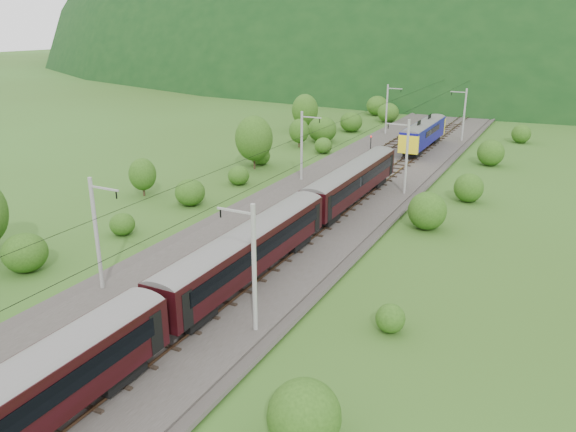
% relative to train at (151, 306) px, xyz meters
% --- Properties ---
extents(ground, '(600.00, 600.00, 0.00)m').
position_rel_train_xyz_m(ground, '(-2.40, 4.74, -3.23)').
color(ground, '#324C17').
rests_on(ground, ground).
extents(railbed, '(14.00, 220.00, 0.30)m').
position_rel_train_xyz_m(railbed, '(-2.40, 14.74, -3.08)').
color(railbed, '#38332D').
rests_on(railbed, ground).
extents(track_left, '(2.40, 220.00, 0.27)m').
position_rel_train_xyz_m(track_left, '(-4.80, 14.74, -2.86)').
color(track_left, brown).
rests_on(track_left, railbed).
extents(track_right, '(2.40, 220.00, 0.27)m').
position_rel_train_xyz_m(track_right, '(-0.00, 14.74, -2.86)').
color(track_right, brown).
rests_on(track_right, railbed).
extents(catenary_left, '(2.54, 192.28, 8.00)m').
position_rel_train_xyz_m(catenary_left, '(-8.52, 36.74, 1.27)').
color(catenary_left, gray).
rests_on(catenary_left, railbed).
extents(catenary_right, '(2.54, 192.28, 8.00)m').
position_rel_train_xyz_m(catenary_right, '(3.72, 36.74, 1.27)').
color(catenary_right, gray).
rests_on(catenary_right, railbed).
extents(overhead_wires, '(4.83, 198.00, 0.03)m').
position_rel_train_xyz_m(overhead_wires, '(-2.40, 14.74, 3.87)').
color(overhead_wires, black).
rests_on(overhead_wires, ground).
extents(mountain_main, '(504.00, 360.00, 244.00)m').
position_rel_train_xyz_m(mountain_main, '(-2.40, 264.74, -3.23)').
color(mountain_main, black).
rests_on(mountain_main, ground).
extents(mountain_ridge, '(336.00, 280.00, 132.00)m').
position_rel_train_xyz_m(mountain_ridge, '(-122.40, 304.74, -3.23)').
color(mountain_ridge, black).
rests_on(mountain_ridge, ground).
extents(train, '(2.69, 128.21, 4.66)m').
position_rel_train_xyz_m(train, '(0.00, 0.00, 0.00)').
color(train, black).
rests_on(train, ground).
extents(hazard_post_near, '(0.16, 0.16, 1.54)m').
position_rel_train_xyz_m(hazard_post_near, '(-2.76, 36.06, -2.16)').
color(hazard_post_near, red).
rests_on(hazard_post_near, railbed).
extents(hazard_post_far, '(0.15, 0.15, 1.42)m').
position_rel_train_xyz_m(hazard_post_far, '(-2.40, 70.86, -2.22)').
color(hazard_post_far, red).
rests_on(hazard_post_far, railbed).
extents(signal, '(0.22, 0.22, 2.01)m').
position_rel_train_xyz_m(signal, '(-6.72, 55.93, -1.75)').
color(signal, black).
rests_on(signal, railbed).
extents(vegetation_left, '(13.94, 147.48, 6.92)m').
position_rel_train_xyz_m(vegetation_left, '(-17.18, 29.04, -0.45)').
color(vegetation_left, '#244813').
rests_on(vegetation_left, ground).
extents(vegetation_right, '(6.75, 109.94, 3.13)m').
position_rel_train_xyz_m(vegetation_right, '(10.05, 27.24, -1.82)').
color(vegetation_right, '#244813').
rests_on(vegetation_right, ground).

